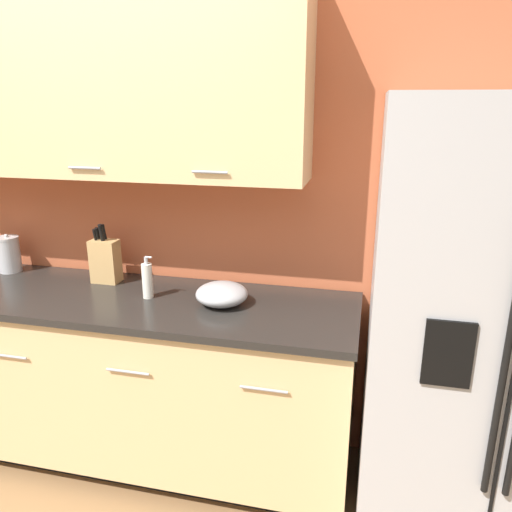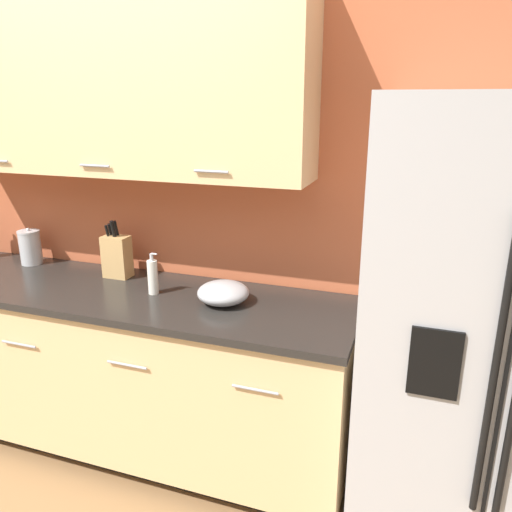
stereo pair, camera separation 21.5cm
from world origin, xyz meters
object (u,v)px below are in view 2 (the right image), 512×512
object	(u,v)px
refrigerator	(490,346)
mixing_bowl	(223,293)
steel_canister	(30,247)
knife_block	(117,256)
soap_dispenser	(153,277)

from	to	relation	value
refrigerator	mixing_bowl	xyz separation A→B (m)	(-1.14, 0.08, 0.04)
steel_canister	mixing_bowl	world-z (taller)	steel_canister
knife_block	mixing_bowl	world-z (taller)	knife_block
soap_dispenser	steel_canister	xyz separation A→B (m)	(-0.91, 0.18, 0.01)
mixing_bowl	steel_canister	bearing A→B (deg)	171.97
refrigerator	soap_dispenser	bearing A→B (deg)	177.03
knife_block	steel_canister	xyz separation A→B (m)	(-0.61, 0.03, -0.02)
refrigerator	soap_dispenser	distance (m)	1.52
soap_dispenser	steel_canister	size ratio (longest dim) A/B	0.98
knife_block	steel_canister	distance (m)	0.61
soap_dispenser	steel_canister	bearing A→B (deg)	168.61
steel_canister	mixing_bowl	bearing A→B (deg)	-8.03
knife_block	steel_canister	size ratio (longest dim) A/B	1.48
refrigerator	steel_canister	world-z (taller)	refrigerator
refrigerator	steel_canister	size ratio (longest dim) A/B	8.73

